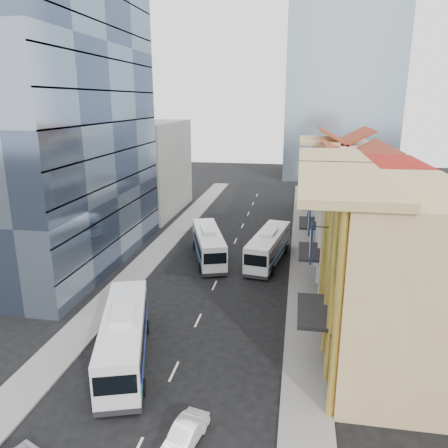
% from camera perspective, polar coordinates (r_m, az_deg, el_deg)
% --- Properties ---
extents(ground, '(200.00, 200.00, 0.00)m').
position_cam_1_polar(ground, '(29.51, -7.13, -19.64)').
color(ground, black).
rests_on(ground, ground).
extents(sidewalk_right, '(3.00, 90.00, 0.15)m').
position_cam_1_polar(sidewalk_right, '(48.02, 10.41, -5.17)').
color(sidewalk_right, slate).
rests_on(sidewalk_right, ground).
extents(sidewalk_left, '(3.00, 90.00, 0.15)m').
position_cam_1_polar(sidewalk_left, '(50.58, -9.25, -4.02)').
color(sidewalk_left, slate).
rests_on(sidewalk_left, ground).
extents(shophouse_tan, '(8.00, 14.00, 12.00)m').
position_cam_1_polar(shophouse_tan, '(30.73, 21.51, -6.44)').
color(shophouse_tan, tan).
rests_on(shophouse_tan, ground).
extents(shophouse_red, '(8.00, 10.00, 12.00)m').
position_cam_1_polar(shophouse_red, '(41.93, 18.38, -0.31)').
color(shophouse_red, maroon).
rests_on(shophouse_red, ground).
extents(shophouse_cream_near, '(8.00, 9.00, 10.00)m').
position_cam_1_polar(shophouse_cream_near, '(51.28, 16.81, 1.52)').
color(shophouse_cream_near, silver).
rests_on(shophouse_cream_near, ground).
extents(shophouse_cream_mid, '(8.00, 9.00, 10.00)m').
position_cam_1_polar(shophouse_cream_mid, '(60.00, 15.84, 3.61)').
color(shophouse_cream_mid, silver).
rests_on(shophouse_cream_mid, ground).
extents(shophouse_cream_far, '(8.00, 12.00, 11.00)m').
position_cam_1_polar(shophouse_cream_far, '(70.18, 15.04, 5.79)').
color(shophouse_cream_far, silver).
rests_on(shophouse_cream_far, ground).
extents(office_tower, '(12.00, 26.00, 30.00)m').
position_cam_1_polar(office_tower, '(48.55, -21.00, 12.37)').
color(office_tower, '#3F4C64').
rests_on(office_tower, ground).
extents(office_block_far, '(10.00, 18.00, 14.00)m').
position_cam_1_polar(office_block_far, '(69.73, -10.10, 7.27)').
color(office_block_far, gray).
rests_on(office_block_far, ground).
extents(bus_left_near, '(6.13, 11.95, 3.74)m').
position_cam_1_polar(bus_left_near, '(30.92, -12.90, -14.05)').
color(bus_left_near, silver).
rests_on(bus_left_near, ground).
extents(bus_left_far, '(6.04, 11.51, 3.61)m').
position_cam_1_polar(bus_left_far, '(48.30, -2.04, -2.61)').
color(bus_left_far, silver).
rests_on(bus_left_far, ground).
extents(bus_right, '(4.42, 11.56, 3.62)m').
position_cam_1_polar(bus_right, '(47.74, 5.84, -2.90)').
color(bus_right, silver).
rests_on(bus_right, ground).
extents(sedan_right, '(2.00, 3.77, 1.18)m').
position_cam_1_polar(sedan_right, '(24.85, -5.15, -25.76)').
color(sedan_right, white).
rests_on(sedan_right, ground).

